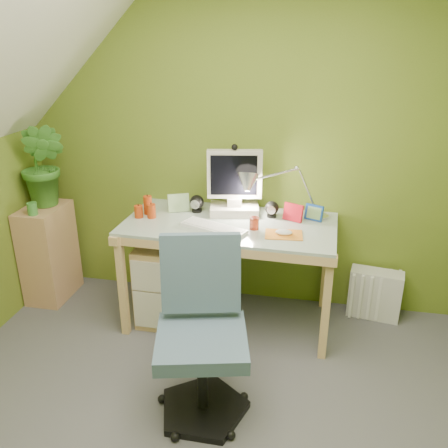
% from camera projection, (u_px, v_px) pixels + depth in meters
% --- Properties ---
extents(wall_back, '(3.20, 0.01, 2.40)m').
position_uv_depth(wall_back, '(241.00, 148.00, 3.40)').
color(wall_back, olive).
rests_on(wall_back, floor).
extents(desk, '(1.45, 0.76, 0.77)m').
position_uv_depth(desk, '(229.00, 272.00, 3.37)').
color(desk, tan).
rests_on(desk, floor).
extents(monitor, '(0.39, 0.27, 0.49)m').
position_uv_depth(monitor, '(235.00, 180.00, 3.30)').
color(monitor, beige).
rests_on(monitor, desk).
extents(speaker_left, '(0.11, 0.11, 0.12)m').
position_uv_depth(speaker_left, '(197.00, 203.00, 3.40)').
color(speaker_left, black).
rests_on(speaker_left, desk).
extents(speaker_right, '(0.11, 0.11, 0.11)m').
position_uv_depth(speaker_right, '(272.00, 209.00, 3.30)').
color(speaker_right, black).
rests_on(speaker_right, desk).
extents(keyboard, '(0.47, 0.30, 0.02)m').
position_uv_depth(keyboard, '(214.00, 228.00, 3.11)').
color(keyboard, white).
rests_on(keyboard, desk).
extents(mousepad, '(0.25, 0.19, 0.01)m').
position_uv_depth(mousepad, '(284.00, 235.00, 3.03)').
color(mousepad, orange).
rests_on(mousepad, desk).
extents(mouse, '(0.12, 0.08, 0.04)m').
position_uv_depth(mouse, '(284.00, 232.00, 3.02)').
color(mouse, white).
rests_on(mouse, mousepad).
extents(amber_tumbler, '(0.07, 0.07, 0.08)m').
position_uv_depth(amber_tumbler, '(254.00, 223.00, 3.10)').
color(amber_tumbler, maroon).
rests_on(amber_tumbler, desk).
extents(candle_cluster, '(0.19, 0.17, 0.13)m').
position_uv_depth(candle_cluster, '(146.00, 207.00, 3.32)').
color(candle_cluster, '#B2380F').
rests_on(candle_cluster, desk).
extents(photo_frame_red, '(0.14, 0.08, 0.12)m').
position_uv_depth(photo_frame_red, '(293.00, 212.00, 3.24)').
color(photo_frame_red, '#AD121F').
rests_on(photo_frame_red, desk).
extents(photo_frame_blue, '(0.12, 0.07, 0.11)m').
position_uv_depth(photo_frame_blue, '(314.00, 213.00, 3.25)').
color(photo_frame_blue, navy).
rests_on(photo_frame_blue, desk).
extents(photo_frame_green, '(0.15, 0.08, 0.13)m').
position_uv_depth(photo_frame_green, '(179.00, 203.00, 3.40)').
color(photo_frame_green, '#A3CA8B').
rests_on(photo_frame_green, desk).
extents(desk_lamp, '(0.54, 0.31, 0.55)m').
position_uv_depth(desk_lamp, '(300.00, 180.00, 3.20)').
color(desk_lamp, silver).
rests_on(desk_lamp, desk).
extents(side_ledge, '(0.28, 0.43, 0.75)m').
position_uv_depth(side_ledge, '(49.00, 253.00, 3.69)').
color(side_ledge, tan).
rests_on(side_ledge, floor).
extents(potted_plant, '(0.38, 0.32, 0.63)m').
position_uv_depth(potted_plant, '(44.00, 165.00, 3.47)').
color(potted_plant, '#3A7928').
rests_on(potted_plant, side_ledge).
extents(green_cup, '(0.08, 0.08, 0.09)m').
position_uv_depth(green_cup, '(32.00, 209.00, 3.39)').
color(green_cup, '#3F8738').
rests_on(green_cup, side_ledge).
extents(task_chair, '(0.65, 0.65, 0.97)m').
position_uv_depth(task_chair, '(202.00, 339.00, 2.47)').
color(task_chair, '#425A6D').
rests_on(task_chair, floor).
extents(radiator, '(0.39, 0.20, 0.37)m').
position_uv_depth(radiator, '(375.00, 294.00, 3.48)').
color(radiator, silver).
rests_on(radiator, floor).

